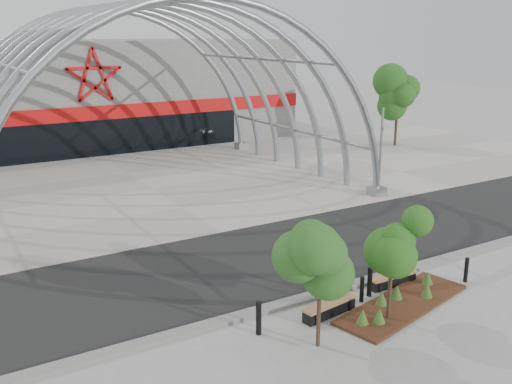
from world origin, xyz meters
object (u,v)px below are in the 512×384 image
at_px(bench_1, 392,280).
at_px(bollard_2, 370,282).
at_px(signal_pole, 381,151).
at_px(street_tree_0, 321,260).
at_px(bench_0, 329,309).
at_px(street_tree_1, 393,243).

relative_size(bench_1, bollard_2, 1.88).
height_order(signal_pole, street_tree_0, signal_pole).
height_order(street_tree_0, bench_0, street_tree_0).
bearing_deg(street_tree_1, street_tree_0, -178.58).
relative_size(street_tree_1, bench_1, 1.84).
bearing_deg(bollard_2, street_tree_0, -153.62).
bearing_deg(bench_1, bench_0, -169.64).
bearing_deg(street_tree_0, signal_pole, 41.66).
height_order(bench_0, bench_1, bench_0).
xyz_separation_m(street_tree_1, bollard_2, (0.68, 1.62, -2.03)).
xyz_separation_m(street_tree_1, bench_1, (1.92, 1.81, -2.35)).
distance_m(signal_pole, street_tree_1, 14.23).
height_order(signal_pole, street_tree_1, signal_pole).
height_order(street_tree_0, street_tree_1, street_tree_0).
bearing_deg(bollard_2, street_tree_1, -112.71).
distance_m(signal_pole, bench_0, 14.48).
xyz_separation_m(street_tree_0, street_tree_1, (2.72, 0.07, -0.05)).
distance_m(bench_1, bollard_2, 1.29).
bearing_deg(street_tree_0, bollard_2, 26.38).
bearing_deg(signal_pole, street_tree_0, -138.34).
distance_m(street_tree_1, bollard_2, 2.68).
relative_size(bench_0, bollard_2, 2.03).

